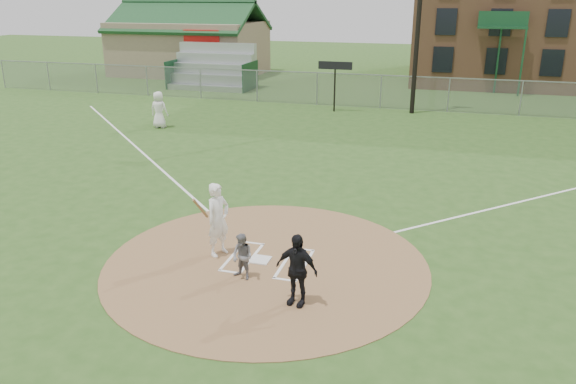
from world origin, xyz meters
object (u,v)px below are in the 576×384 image
(batter_at_plate, at_px, (218,219))
(ondeck_player, at_px, (159,110))
(umpire, at_px, (297,270))
(home_plate, at_px, (260,260))
(catcher, at_px, (242,257))

(batter_at_plate, bearing_deg, ondeck_player, 124.20)
(ondeck_player, bearing_deg, batter_at_plate, 123.20)
(batter_at_plate, bearing_deg, umpire, -35.05)
(home_plate, bearing_deg, ondeck_player, 127.43)
(home_plate, xyz_separation_m, batter_at_plate, (-1.18, 0.06, 0.98))
(umpire, height_order, batter_at_plate, batter_at_plate)
(catcher, xyz_separation_m, batter_at_plate, (-1.10, 1.11, 0.42))
(ondeck_player, distance_m, batter_at_plate, 16.00)
(umpire, height_order, ondeck_player, ondeck_player)
(umpire, xyz_separation_m, ondeck_player, (-11.67, 15.11, 0.08))
(ondeck_player, xyz_separation_m, batter_at_plate, (8.99, -13.23, 0.07))
(umpire, bearing_deg, ondeck_player, 138.05)
(catcher, distance_m, batter_at_plate, 1.61)
(ondeck_player, height_order, batter_at_plate, batter_at_plate)
(home_plate, distance_m, batter_at_plate, 1.54)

